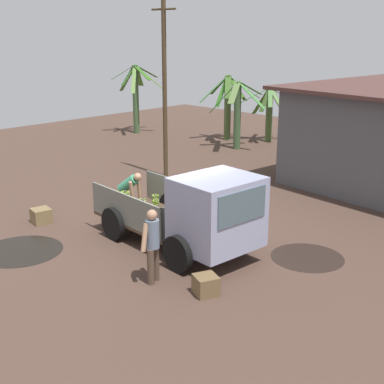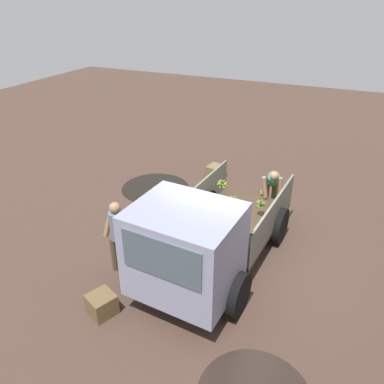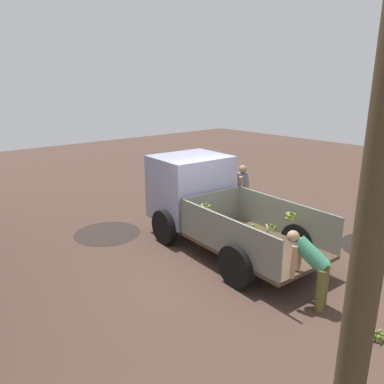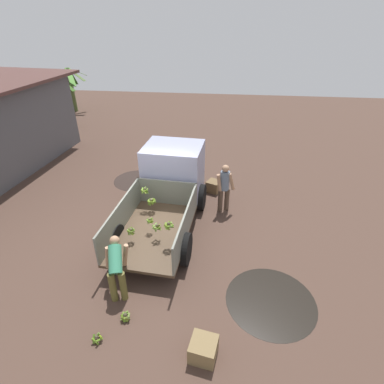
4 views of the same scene
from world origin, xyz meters
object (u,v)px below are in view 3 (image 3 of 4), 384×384
object	(u,v)px
cargo_truck	(201,197)
banana_bunch_on_ground_0	(378,335)
utility_pole	(374,214)
banana_bunch_on_ground_1	(356,309)
wooden_crate_1	(204,207)
person_foreground_visitor	(242,190)
person_worker_loading	(311,264)

from	to	relation	value
cargo_truck	banana_bunch_on_ground_0	xyz separation A→B (m)	(-4.76, 0.64, -0.98)
utility_pole	banana_bunch_on_ground_0	xyz separation A→B (m)	(1.15, -3.64, -3.12)
cargo_truck	banana_bunch_on_ground_1	world-z (taller)	cargo_truck
cargo_truck	wooden_crate_1	bearing A→B (deg)	-40.95
person_foreground_visitor	banana_bunch_on_ground_1	bearing A→B (deg)	-44.58
person_foreground_visitor	banana_bunch_on_ground_0	size ratio (longest dim) A/B	6.92
cargo_truck	utility_pole	distance (m)	7.61
utility_pole	person_foreground_visitor	distance (m)	8.80
utility_pole	person_worker_loading	distance (m)	5.03
utility_pole	person_foreground_visitor	xyz separation A→B (m)	(6.04, -5.97, -2.31)
cargo_truck	utility_pole	world-z (taller)	utility_pole
person_worker_loading	wooden_crate_1	bearing A→B (deg)	-37.39
person_foreground_visitor	person_worker_loading	distance (m)	4.29
cargo_truck	utility_pole	xyz separation A→B (m)	(-5.91, 4.29, 2.14)
wooden_crate_1	banana_bunch_on_ground_1	bearing A→B (deg)	164.39
person_worker_loading	banana_bunch_on_ground_1	world-z (taller)	person_worker_loading
banana_bunch_on_ground_0	banana_bunch_on_ground_1	bearing A→B (deg)	-37.05
banana_bunch_on_ground_1	person_worker_loading	bearing A→B (deg)	26.05
utility_pole	person_foreground_visitor	world-z (taller)	utility_pole
person_worker_loading	cargo_truck	bearing A→B (deg)	-25.45
utility_pole	banana_bunch_on_ground_0	size ratio (longest dim) A/B	26.62
person_foreground_visitor	wooden_crate_1	world-z (taller)	person_foreground_visitor
cargo_truck	person_foreground_visitor	size ratio (longest dim) A/B	2.88
cargo_truck	person_foreground_visitor	xyz separation A→B (m)	(0.12, -1.68, -0.17)
utility_pole	banana_bunch_on_ground_0	distance (m)	4.93
cargo_truck	banana_bunch_on_ground_0	world-z (taller)	cargo_truck
banana_bunch_on_ground_0	banana_bunch_on_ground_1	world-z (taller)	banana_bunch_on_ground_1
person_worker_loading	banana_bunch_on_ground_0	size ratio (longest dim) A/B	5.66
banana_bunch_on_ground_1	wooden_crate_1	world-z (taller)	wooden_crate_1
person_foreground_visitor	wooden_crate_1	xyz separation A→B (m)	(1.18, 0.38, -0.70)
cargo_truck	person_foreground_visitor	bearing A→B (deg)	-81.74
person_foreground_visitor	banana_bunch_on_ground_1	world-z (taller)	person_foreground_visitor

